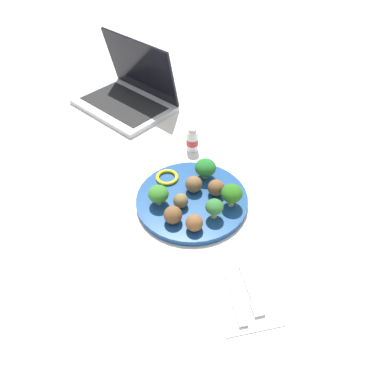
# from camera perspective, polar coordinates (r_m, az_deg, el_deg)

# --- Properties ---
(ground_plane) EXTENTS (4.00, 4.00, 0.00)m
(ground_plane) POSITION_cam_1_polar(r_m,az_deg,el_deg) (0.90, 0.00, -1.65)
(ground_plane) COLOR silver
(plate) EXTENTS (0.28, 0.28, 0.02)m
(plate) POSITION_cam_1_polar(r_m,az_deg,el_deg) (0.89, 0.00, -1.29)
(plate) COLOR navy
(plate) RESTS_ON ground_plane
(broccoli_floret_far_rim) EXTENTS (0.04, 0.04, 0.05)m
(broccoli_floret_far_rim) POSITION_cam_1_polar(r_m,az_deg,el_deg) (0.82, 3.62, -2.46)
(broccoli_floret_far_rim) COLOR #A2BA68
(broccoli_floret_far_rim) RESTS_ON plate
(broccoli_floret_near_rim) EXTENTS (0.06, 0.06, 0.06)m
(broccoli_floret_near_rim) POSITION_cam_1_polar(r_m,az_deg,el_deg) (0.92, 2.18, 3.93)
(broccoli_floret_near_rim) COLOR #8CBE6D
(broccoli_floret_near_rim) RESTS_ON plate
(broccoli_floret_back_right) EXTENTS (0.05, 0.05, 0.05)m
(broccoli_floret_back_right) POSITION_cam_1_polar(r_m,az_deg,el_deg) (0.86, -5.44, -0.27)
(broccoli_floret_back_right) COLOR #A4BE6E
(broccoli_floret_back_right) RESTS_ON plate
(broccoli_floret_mid_right) EXTENTS (0.05, 0.05, 0.06)m
(broccoli_floret_mid_right) POSITION_cam_1_polar(r_m,az_deg,el_deg) (0.85, 6.42, -0.28)
(broccoli_floret_mid_right) COLOR #96C473
(broccoli_floret_mid_right) RESTS_ON plate
(meatball_front_right) EXTENTS (0.04, 0.04, 0.04)m
(meatball_front_right) POSITION_cam_1_polar(r_m,az_deg,el_deg) (0.89, 0.29, 1.26)
(meatball_front_right) COLOR brown
(meatball_front_right) RESTS_ON plate
(meatball_mid_left) EXTENTS (0.04, 0.04, 0.04)m
(meatball_mid_left) POSITION_cam_1_polar(r_m,az_deg,el_deg) (0.88, 3.86, 0.74)
(meatball_mid_left) COLOR brown
(meatball_mid_left) RESTS_ON plate
(meatball_mid_right) EXTENTS (0.04, 0.04, 0.04)m
(meatball_mid_right) POSITION_cam_1_polar(r_m,az_deg,el_deg) (0.80, 0.37, -5.00)
(meatball_mid_right) COLOR brown
(meatball_mid_right) RESTS_ON plate
(meatball_center) EXTENTS (0.04, 0.04, 0.04)m
(meatball_center) POSITION_cam_1_polar(r_m,az_deg,el_deg) (0.85, -1.81, -1.43)
(meatball_center) COLOR brown
(meatball_center) RESTS_ON plate
(meatball_far_rim) EXTENTS (0.04, 0.04, 0.04)m
(meatball_far_rim) POSITION_cam_1_polar(r_m,az_deg,el_deg) (0.82, -3.08, -3.71)
(meatball_far_rim) COLOR brown
(meatball_far_rim) RESTS_ON plate
(pepper_ring_near_rim) EXTENTS (0.08, 0.08, 0.01)m
(pepper_ring_near_rim) POSITION_cam_1_polar(r_m,az_deg,el_deg) (0.94, -4.03, 2.39)
(pepper_ring_near_rim) COLOR yellow
(pepper_ring_near_rim) RESTS_ON plate
(napkin) EXTENTS (0.17, 0.12, 0.01)m
(napkin) POSITION_cam_1_polar(r_m,az_deg,el_deg) (0.75, 7.93, -15.55)
(napkin) COLOR white
(napkin) RESTS_ON ground_plane
(fork) EXTENTS (0.12, 0.02, 0.01)m
(fork) POSITION_cam_1_polar(r_m,az_deg,el_deg) (0.74, 9.52, -15.55)
(fork) COLOR silver
(fork) RESTS_ON napkin
(knife) EXTENTS (0.15, 0.02, 0.01)m
(knife) POSITION_cam_1_polar(r_m,az_deg,el_deg) (0.74, 6.76, -16.12)
(knife) COLOR white
(knife) RESTS_ON napkin
(yogurt_bottle) EXTENTS (0.04, 0.04, 0.08)m
(yogurt_bottle) POSITION_cam_1_polar(r_m,az_deg,el_deg) (1.04, 0.04, 8.33)
(yogurt_bottle) COLOR white
(yogurt_bottle) RESTS_ON ground_plane
(laptop) EXTENTS (0.39, 0.37, 0.21)m
(laptop) POSITION_cam_1_polar(r_m,az_deg,el_deg) (1.28, -10.17, 15.22)
(laptop) COLOR #BCBCBC
(laptop) RESTS_ON ground_plane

